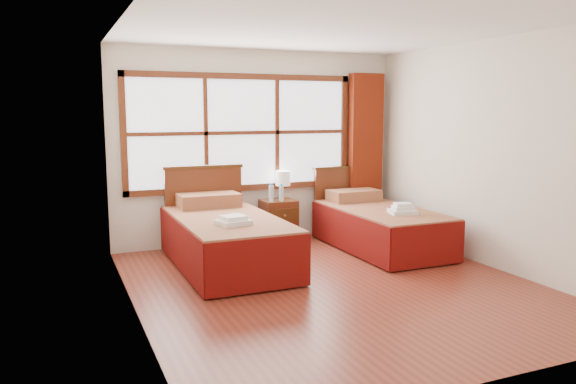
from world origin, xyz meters
name	(u,v)px	position (x,y,z in m)	size (l,w,h in m)	color
floor	(334,286)	(0.00, 0.00, 0.00)	(4.50, 4.50, 0.00)	maroon
ceiling	(338,26)	(0.00, 0.00, 2.60)	(4.50, 4.50, 0.00)	white
wall_back	(259,147)	(0.00, 2.25, 1.30)	(4.00, 4.00, 0.00)	silver
wall_left	(131,168)	(-2.00, 0.00, 1.30)	(4.50, 4.50, 0.00)	silver
wall_right	(491,154)	(2.00, 0.00, 1.30)	(4.50, 4.50, 0.00)	silver
window	(242,133)	(-0.25, 2.21, 1.50)	(3.16, 0.06, 1.56)	white
curtain	(365,154)	(1.60, 2.11, 1.17)	(0.50, 0.16, 2.30)	maroon
bed_left	(225,237)	(-0.81, 1.20, 0.33)	(1.12, 2.17, 1.09)	#42240D
bed_right	(378,225)	(1.27, 1.20, 0.31)	(1.03, 2.05, 1.00)	#42240D
nightstand	(279,221)	(0.19, 1.99, 0.30)	(0.44, 0.44, 0.59)	#562612
towels_left	(233,221)	(-0.86, 0.70, 0.62)	(0.38, 0.34, 0.10)	white
towels_right	(403,209)	(1.33, 0.74, 0.59)	(0.38, 0.35, 0.13)	white
lamp	(283,179)	(0.27, 2.05, 0.87)	(0.20, 0.20, 0.39)	#BA8D3B
bottle_near	(271,193)	(0.05, 1.90, 0.71)	(0.07, 0.07, 0.25)	silver
bottle_far	(281,193)	(0.19, 1.90, 0.70)	(0.06, 0.06, 0.23)	silver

